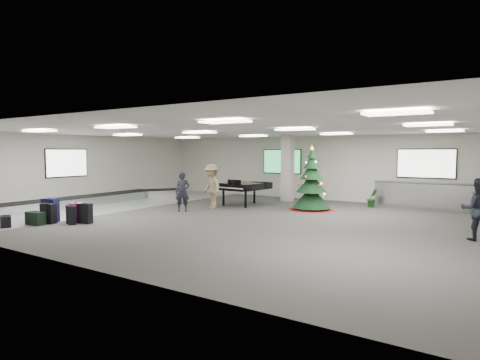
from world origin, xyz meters
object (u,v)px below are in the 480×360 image
Objects in this scene: baggage_carousel at (100,199)px; traveler_b at (212,186)px; service_counter at (424,195)px; christmas_tree at (311,188)px; potted_plant_right at (476,203)px; traveler_bench at (478,209)px; pink_suitcase at (77,212)px; potted_plant_left at (372,198)px; traveler_a at (182,192)px; grand_piano at (244,186)px.

traveler_b reaches higher than baggage_carousel.
service_counter is 1.52× the size of christmas_tree.
christmas_tree is (9.04, 3.45, 0.70)m from baggage_carousel.
service_counter is 4.47× the size of potted_plant_right.
traveler_b is 2.09× the size of potted_plant_right.
traveler_bench is at bearing -26.07° from christmas_tree.
christmas_tree reaches higher than traveler_bench.
traveler_bench is at bearing 21.00° from traveler_b.
pink_suitcase is 0.84× the size of potted_plant_left.
traveler_a is at bearing -84.44° from traveler_b.
potted_plant_left is at bearing 8.61° from traveler_a.
traveler_b is at bearing 47.49° from pink_suitcase.
christmas_tree reaches higher than baggage_carousel.
christmas_tree is 2.94× the size of potted_plant_right.
traveler_bench reaches higher than grand_piano.
potted_plant_left is (6.10, 5.41, -0.38)m from traveler_a.
grand_piano is 9.61m from traveler_bench.
potted_plant_left reaches higher than pink_suitcase.
pink_suitcase is at bearing -142.80° from traveler_a.
baggage_carousel is at bearing -145.26° from grand_piano.
traveler_bench reaches higher than potted_plant_right.
potted_plant_right is at bearing 21.00° from christmas_tree.
service_counter is 2.14× the size of traveler_b.
potted_plant_right is at bearing -28.01° from service_counter.
traveler_b reaches higher than traveler_a.
service_counter is 2.20m from potted_plant_left.
traveler_bench is 6.61m from potted_plant_left.
grand_piano is at bearing -154.60° from potted_plant_left.
traveler_a is 0.84× the size of traveler_b.
potted_plant_left is at bearing -179.38° from potted_plant_right.
christmas_tree is 1.20× the size of grand_piano.
traveler_b is (0.50, 1.28, 0.15)m from traveler_a.
potted_plant_left is (1.91, 2.18, -0.50)m from christmas_tree.
baggage_carousel is at bearing -7.45° from traveler_bench.
service_counter is at bearing -79.62° from traveler_bench.
traveler_a reaches higher than grand_piano.
pink_suitcase reaches higher than baggage_carousel.
potted_plant_right is (-0.25, 5.18, -0.40)m from traveler_bench.
grand_piano is at bearing 100.01° from traveler_b.
traveler_bench is at bearing -70.28° from service_counter.
christmas_tree is 1.41× the size of traveler_b.
traveler_b is 10.38m from potted_plant_right.
grand_piano is at bearing -175.84° from christmas_tree.
traveler_a is 11.39m from potted_plant_right.
traveler_b is at bearing -152.21° from christmas_tree.
baggage_carousel is at bearing 149.65° from traveler_a.
christmas_tree is at bearing 29.48° from pink_suitcase.
baggage_carousel is 5.60m from traveler_b.
service_counter is 1.81× the size of grand_piano.
christmas_tree is 4.18m from traveler_b.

